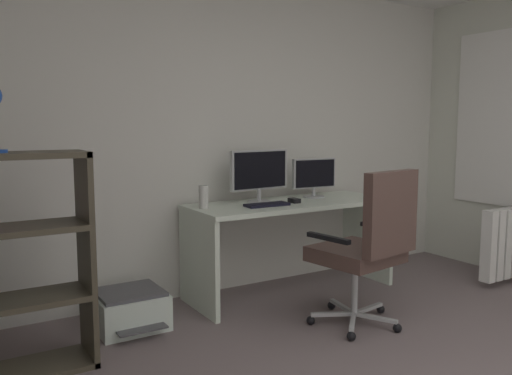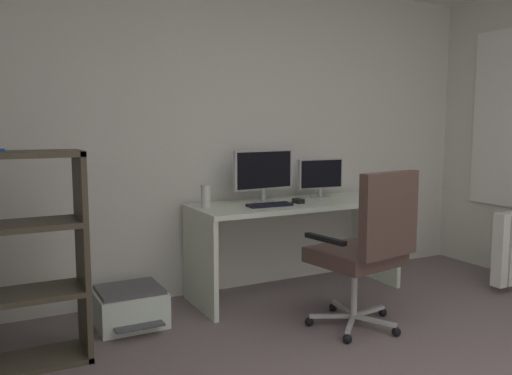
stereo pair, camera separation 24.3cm
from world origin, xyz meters
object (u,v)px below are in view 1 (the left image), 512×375
printer (130,309)px  office_chair (368,243)px  monitor_main (259,172)px  computer_mouse (294,201)px  desktop_speaker (203,197)px  desk (291,224)px  keyboard (267,205)px  bookshelf (0,269)px  monitor_secondary (314,176)px

printer → office_chair: bearing=-31.6°
monitor_main → computer_mouse: size_ratio=5.34×
monitor_main → printer: size_ratio=1.08×
desktop_speaker → desk: bearing=-3.9°
keyboard → bookshelf: bearing=-168.3°
bookshelf → keyboard: bearing=9.1°
computer_mouse → desktop_speaker: 0.74m
monitor_secondary → computer_mouse: size_ratio=4.09×
desk → office_chair: bearing=-90.6°
office_chair → computer_mouse: bearing=90.5°
desktop_speaker → monitor_main: bearing=5.3°
desk → keyboard: size_ratio=4.94×
monitor_secondary → bookshelf: 2.52m
monitor_secondary → computer_mouse: 0.39m
monitor_main → monitor_secondary: (0.54, 0.00, -0.06)m
computer_mouse → bookshelf: (-2.13, -0.33, -0.16)m
printer → desk: bearing=2.6°
computer_mouse → bookshelf: size_ratio=0.08×
monitor_secondary → office_chair: 1.09m
office_chair → bookshelf: size_ratio=0.88×
desktop_speaker → bookshelf: bearing=-162.5°
desk → bookshelf: size_ratio=1.39×
keyboard → printer: 1.24m
desk → keyboard: keyboard is taller
monitor_main → printer: monitor_main is taller
keyboard → bookshelf: 1.89m
monitor_main → printer: bearing=-171.8°
desktop_speaker → bookshelf: bookshelf is taller
keyboard → monitor_main: bearing=77.9°
desktop_speaker → bookshelf: size_ratio=0.14×
keyboard → desktop_speaker: desktop_speaker is taller
bookshelf → office_chair: bearing=-13.1°
monitor_main → computer_mouse: monitor_main is taller
monitor_main → keyboard: 0.30m
computer_mouse → printer: 1.48m
monitor_main → bookshelf: (-1.91, -0.49, -0.38)m
desk → monitor_secondary: bearing=18.3°
desktop_speaker → office_chair: bearing=-51.8°
monitor_secondary → desktop_speaker: (-1.05, -0.05, -0.10)m
desk → desktop_speaker: 0.80m
office_chair → printer: bearing=148.4°
monitor_main → bookshelf: size_ratio=0.44×
monitor_secondary → monitor_main: bearing=-180.0°
computer_mouse → printer: bearing=-178.3°
desktop_speaker → printer: desktop_speaker is taller
desktop_speaker → bookshelf: (-1.40, -0.44, -0.23)m
computer_mouse → office_chair: bearing=-87.7°
monitor_main → desktop_speaker: size_ratio=3.14×
monitor_secondary → printer: 1.85m
monitor_secondary → office_chair: monitor_secondary is taller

